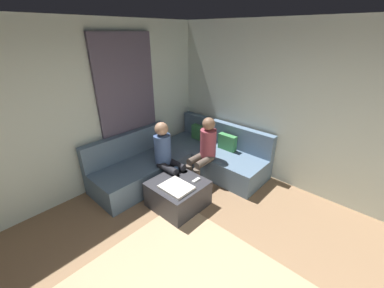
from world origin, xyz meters
The scene contains 10 objects.
wall_back centered at (0.00, 2.94, 1.35)m, with size 6.00×0.12×2.70m, color silver.
wall_left centered at (-2.94, 0.00, 1.35)m, with size 0.12×6.00×2.70m, color silver.
curtain_panel centered at (-2.84, 1.30, 1.25)m, with size 0.06×1.10×2.50m, color #595166.
sectional_couch centered at (-2.08, 1.88, 0.28)m, with size 2.10×2.55×0.87m.
ottoman centered at (-1.48, 1.15, 0.21)m, with size 0.76×0.76×0.42m, color #333338.
folded_blanket centered at (-1.38, 1.03, 0.44)m, with size 0.44×0.36×0.04m, color white.
coffee_mug centered at (-1.70, 1.33, 0.47)m, with size 0.08×0.08×0.10m, color #334C72.
game_remote centered at (-1.30, 1.37, 0.43)m, with size 0.05×0.15×0.02m, color white.
person_on_couch_back centered at (-1.61, 1.93, 0.66)m, with size 0.30×0.60×1.20m.
person_on_couch_side centered at (-1.93, 1.34, 0.66)m, with size 0.60×0.30×1.20m.
Camera 1 is at (0.72, -0.93, 2.50)m, focal length 22.30 mm.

